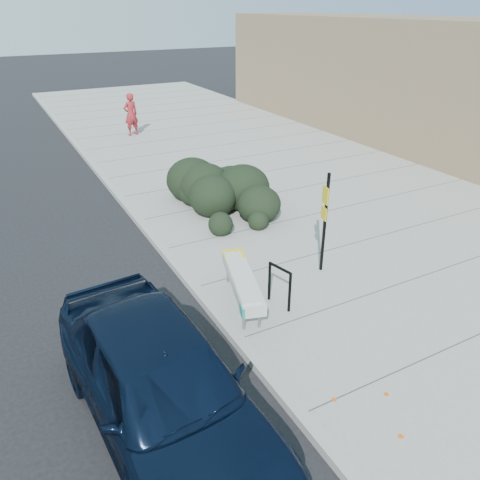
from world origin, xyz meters
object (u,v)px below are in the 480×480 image
Objects in this scene: bike_rack at (280,282)px; bench at (242,281)px; pedestrian at (131,114)px; sedan_navy at (162,383)px; sign_post at (325,217)px.

bench is at bearing 132.38° from bike_rack.
pedestrian is at bearing 70.83° from bike_rack.
sedan_navy is (-2.45, -2.11, 0.17)m from bench.
sedan_navy reaches higher than bike_rack.
bench is 0.75m from bike_rack.
pedestrian is at bearing 98.66° from bench.
bike_rack reaches higher than bench.
sign_post reaches higher than sedan_navy.
sedan_navy reaches higher than bench.
sign_post is 0.46× the size of sedan_navy.
sedan_navy is at bearing -164.80° from bike_rack.
sign_post is at bearing 76.68° from pedestrian.
bike_rack is at bearing 70.49° from pedestrian.
bench is 3.24m from sedan_navy.
sedan_navy is (-4.68, -2.44, -0.63)m from sign_post.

